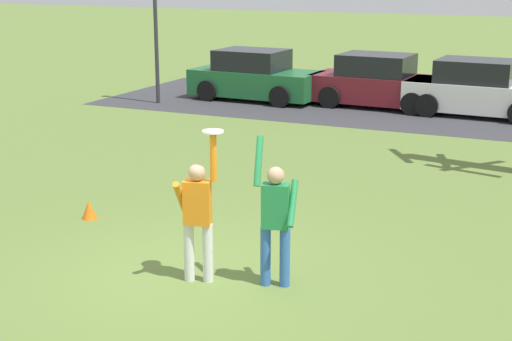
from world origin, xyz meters
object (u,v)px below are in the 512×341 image
person_catcher (198,212)px  person_defender (275,216)px  field_cone_orange (89,209)px  parked_car_white (479,90)px  parked_car_maroon (379,83)px  frisbee_disc (213,131)px  lamppost_by_lot (156,19)px  parked_car_green (255,77)px

person_catcher → person_defender: bearing=0.0°
person_defender → field_cone_orange: person_defender is taller
parked_car_white → person_defender: bearing=-89.8°
person_catcher → parked_car_maroon: size_ratio=0.50×
frisbee_disc → parked_car_maroon: 14.21m
person_catcher → field_cone_orange: bearing=136.0°
person_catcher → lamppost_by_lot: size_ratio=0.49×
parked_car_maroon → parked_car_white: size_ratio=1.00×
lamppost_by_lot → parked_car_white: bearing=12.2°
parked_car_green → lamppost_by_lot: lamppost_by_lot is taller
person_defender → frisbee_disc: size_ratio=7.29×
frisbee_disc → field_cone_orange: size_ratio=0.87×
lamppost_by_lot → frisbee_disc: bearing=-55.6°
parked_car_green → field_cone_orange: parked_car_green is taller
person_catcher → frisbee_disc: bearing=-0.0°
frisbee_disc → lamppost_by_lot: size_ratio=0.07×
frisbee_disc → field_cone_orange: bearing=154.4°
field_cone_orange → parked_car_maroon: bearing=83.0°
parked_car_white → field_cone_orange: (-4.52, -12.32, -0.57)m
lamppost_by_lot → field_cone_orange: bearing=-64.5°
lamppost_by_lot → field_cone_orange: (4.91, -10.29, -2.43)m
frisbee_disc → field_cone_orange: 4.03m
parked_car_green → parked_car_white: (6.92, 0.21, 0.00)m
parked_car_maroon → frisbee_disc: bearing=-80.8°
frisbee_disc → person_catcher: bearing=-164.2°
person_defender → parked_car_white: person_defender is taller
field_cone_orange → person_defender: bearing=-18.1°
parked_car_green → parked_car_maroon: (3.94, 0.41, 0.00)m
person_catcher → parked_car_maroon: person_catcher is taller
lamppost_by_lot → person_defender: bearing=-52.5°
frisbee_disc → parked_car_green: frisbee_disc is taller
parked_car_green → lamppost_by_lot: 3.61m
parked_car_white → lamppost_by_lot: bearing=-165.4°
frisbee_disc → parked_car_green: 14.80m
parked_car_white → field_cone_orange: bearing=-107.7°
frisbee_disc → parked_car_maroon: (-1.65, 14.04, -1.37)m
person_catcher → parked_car_green: person_catcher is taller
parked_car_maroon → field_cone_orange: bearing=-94.5°
parked_car_white → lamppost_by_lot: lamppost_by_lot is taller
person_catcher → person_defender: 1.05m
parked_car_maroon → lamppost_by_lot: lamppost_by_lot is taller
parked_car_maroon → lamppost_by_lot: 7.07m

